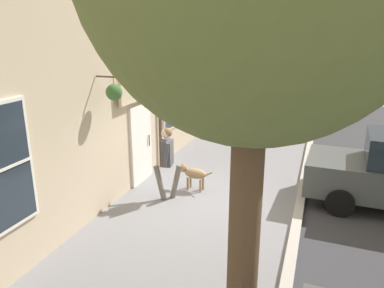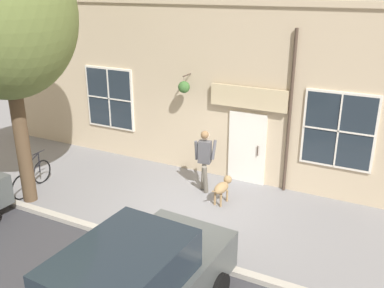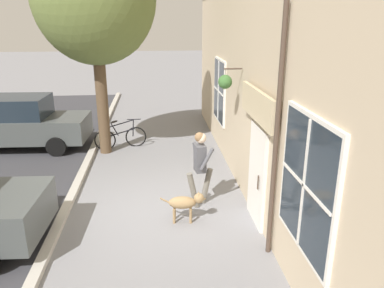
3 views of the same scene
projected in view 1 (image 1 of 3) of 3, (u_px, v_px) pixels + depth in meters
The scene contains 4 objects.
ground_plane at pixel (212, 201), 8.96m from camera, with size 90.00×90.00×0.00m, color gray.
storefront_facade at pixel (120, 90), 8.95m from camera, with size 0.95×18.00×5.10m.
pedestrian_walking at pixel (167, 156), 8.81m from camera, with size 0.65×0.55×1.78m.
dog_on_leash at pixel (193, 173), 9.51m from camera, with size 0.99×0.35×0.68m.
Camera 1 is at (2.25, -7.86, 3.95)m, focal length 35.00 mm.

